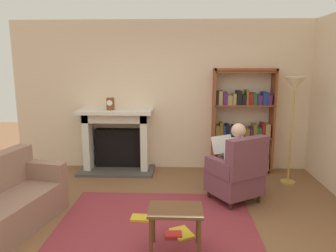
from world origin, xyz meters
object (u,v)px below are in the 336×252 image
Objects in this scene: mantel_clock at (110,104)px; armchair_reading at (238,173)px; fireplace at (117,138)px; seated_reader at (233,158)px; bookshelf at (242,124)px; floor_lamp at (294,94)px; side_table at (175,216)px.

armchair_reading is (2.04, -1.23, -0.82)m from mantel_clock.
fireplace is 1.18× the size of seated_reader.
bookshelf is at bearing -138.32° from seated_reader.
side_table is at bearing -131.27° from floor_lamp.
mantel_clock is 2.90m from side_table.
armchair_reading is 0.23m from seated_reader.
seated_reader is (1.98, -1.13, -0.62)m from mantel_clock.
floor_lamp is at bearing -8.28° from mantel_clock.
floor_lamp is at bearing 48.73° from side_table.
mantel_clock is 0.22× the size of armchair_reading.
floor_lamp is (1.03, 0.69, 0.85)m from seated_reader.
side_table is (1.20, -2.51, -0.84)m from mantel_clock.
seated_reader is 1.60m from side_table.
fireplace is 6.37× the size of mantel_clock.
floor_lamp is at bearing -178.88° from seated_reader.
fireplace is 0.77× the size of floor_lamp.
bookshelf is 1.91× the size of armchair_reading.
armchair_reading is (-0.29, -1.36, -0.46)m from bookshelf.
mantel_clock is at bearing 115.52° from side_table.
seated_reader is at bearing -29.66° from mantel_clock.
mantel_clock is at bearing -128.65° from fireplace.
floor_lamp is at bearing -173.48° from armchair_reading.
bookshelf is 2.92m from side_table.
bookshelf is at bearing 139.69° from floor_lamp.
floor_lamp is (2.93, -0.54, 0.87)m from fireplace.
side_table is at bearing -66.78° from fireplace.
floor_lamp reaches higher than fireplace.
bookshelf reaches higher than side_table.
mantel_clock is at bearing 171.72° from floor_lamp.
armchair_reading is at bearing -140.84° from floor_lamp.
armchair_reading is at bearing 90.00° from seated_reader.
fireplace is at bearing 169.62° from floor_lamp.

